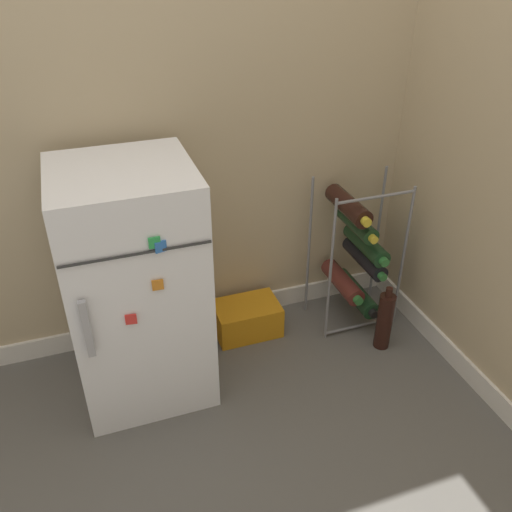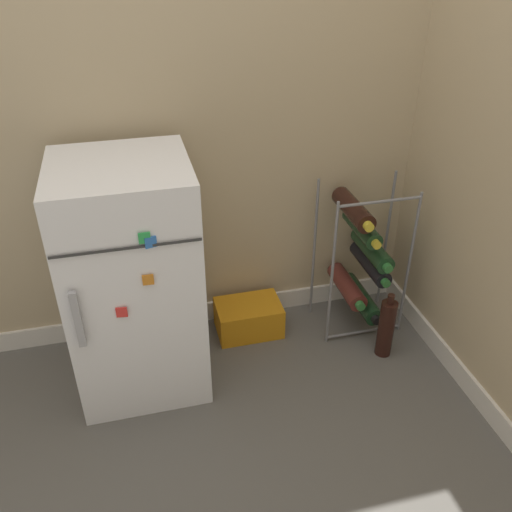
% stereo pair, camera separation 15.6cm
% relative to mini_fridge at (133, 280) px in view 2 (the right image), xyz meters
% --- Properties ---
extents(ground_plane, '(14.00, 14.00, 0.00)m').
position_rel_mini_fridge_xyz_m(ground_plane, '(0.24, -0.24, -0.45)').
color(ground_plane, '#56544F').
extents(wall_back, '(6.92, 0.07, 2.50)m').
position_rel_mini_fridge_xyz_m(wall_back, '(0.24, 0.31, 0.79)').
color(wall_back, tan).
rests_on(wall_back, ground_plane).
extents(mini_fridge, '(0.46, 0.49, 0.90)m').
position_rel_mini_fridge_xyz_m(mini_fridge, '(0.00, 0.00, 0.00)').
color(mini_fridge, white).
rests_on(mini_fridge, ground_plane).
extents(wine_rack, '(0.35, 0.33, 0.67)m').
position_rel_mini_fridge_xyz_m(wine_rack, '(0.95, 0.10, -0.12)').
color(wine_rack, slate).
rests_on(wine_rack, ground_plane).
extents(soda_box, '(0.28, 0.19, 0.14)m').
position_rel_mini_fridge_xyz_m(soda_box, '(0.46, 0.15, -0.38)').
color(soda_box, orange).
rests_on(soda_box, ground_plane).
extents(loose_bottle_floor, '(0.07, 0.07, 0.30)m').
position_rel_mini_fridge_xyz_m(loose_bottle_floor, '(0.98, -0.13, -0.32)').
color(loose_bottle_floor, black).
rests_on(loose_bottle_floor, ground_plane).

